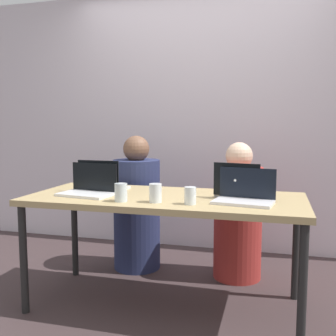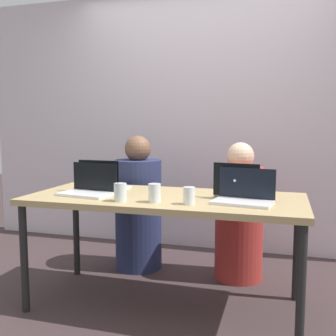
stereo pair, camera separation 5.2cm
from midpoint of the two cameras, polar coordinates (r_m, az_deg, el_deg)
The scene contains 12 objects.
ground_plane at distance 2.86m, azimuth 0.09°, elevation -19.27°, with size 12.00×12.00×0.00m, color #3D2F30.
back_wall at distance 3.92m, azimuth 5.74°, elevation 6.69°, with size 4.74×0.10×2.52m, color silver.
desk at distance 2.63m, azimuth 0.09°, elevation -5.44°, with size 1.82×0.78×0.76m.
person_on_left at distance 3.39m, azimuth -3.89°, elevation -6.05°, with size 0.43×0.43×1.14m.
person_on_right at distance 3.21m, azimuth 10.74°, elevation -7.23°, with size 0.48×0.48×1.10m.
laptop_back_left at distance 2.87m, azimuth -8.82°, elevation -2.26°, with size 0.31×0.26×0.23m.
laptop_front_right at distance 2.44m, azimuth 11.56°, elevation -3.94°, with size 0.38×0.27×0.21m.
laptop_front_left at distance 2.72m, azimuth -10.87°, elevation -2.84°, with size 0.38×0.27×0.21m.
laptop_back_right at distance 2.62m, azimuth 10.87°, elevation -3.10°, with size 0.34×0.29×0.23m.
water_glass_center at distance 2.41m, azimuth -1.46°, elevation -3.82°, with size 0.08×0.08×0.12m.
water_glass_right at distance 2.35m, azimuth 3.71°, elevation -4.21°, with size 0.07×0.07×0.10m.
water_glass_left at distance 2.45m, azimuth -6.33°, elevation -3.70°, with size 0.08×0.08×0.11m.
Camera 2 is at (0.74, -2.47, 1.24)m, focal length 42.00 mm.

